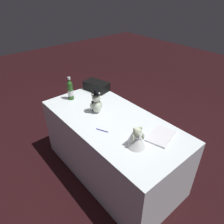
{
  "coord_description": "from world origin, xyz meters",
  "views": [
    {
      "loc": [
        -1.45,
        1.23,
        2.12
      ],
      "look_at": [
        0.0,
        0.0,
        0.9
      ],
      "focal_mm": 33.25,
      "sensor_mm": 36.0,
      "label": 1
    }
  ],
  "objects_px": {
    "teddy_bear_bride": "(136,137)",
    "gift_case_black": "(96,86)",
    "signing_pen": "(102,130)",
    "teddy_bear_groom": "(96,103)",
    "champagne_bottle": "(70,90)",
    "guestbook": "(161,136)"
  },
  "relations": [
    {
      "from": "teddy_bear_bride",
      "to": "signing_pen",
      "type": "bearing_deg",
      "value": 16.06
    },
    {
      "from": "champagne_bottle",
      "to": "gift_case_black",
      "type": "xyz_separation_m",
      "value": [
        -0.0,
        -0.41,
        -0.07
      ]
    },
    {
      "from": "teddy_bear_groom",
      "to": "champagne_bottle",
      "type": "bearing_deg",
      "value": 7.76
    },
    {
      "from": "teddy_bear_groom",
      "to": "signing_pen",
      "type": "distance_m",
      "value": 0.39
    },
    {
      "from": "signing_pen",
      "to": "guestbook",
      "type": "relative_size",
      "value": 0.43
    },
    {
      "from": "signing_pen",
      "to": "teddy_bear_groom",
      "type": "bearing_deg",
      "value": -28.43
    },
    {
      "from": "champagne_bottle",
      "to": "teddy_bear_groom",
      "type": "bearing_deg",
      "value": -172.24
    },
    {
      "from": "teddy_bear_bride",
      "to": "gift_case_black",
      "type": "xyz_separation_m",
      "value": [
        1.17,
        -0.41,
        -0.03
      ]
    },
    {
      "from": "champagne_bottle",
      "to": "guestbook",
      "type": "bearing_deg",
      "value": -167.37
    },
    {
      "from": "teddy_bear_groom",
      "to": "signing_pen",
      "type": "bearing_deg",
      "value": 151.57
    },
    {
      "from": "champagne_bottle",
      "to": "gift_case_black",
      "type": "height_order",
      "value": "champagne_bottle"
    },
    {
      "from": "teddy_bear_groom",
      "to": "signing_pen",
      "type": "xyz_separation_m",
      "value": [
        -0.32,
        0.17,
        -0.12
      ]
    },
    {
      "from": "signing_pen",
      "to": "gift_case_black",
      "type": "height_order",
      "value": "gift_case_black"
    },
    {
      "from": "teddy_bear_groom",
      "to": "champagne_bottle",
      "type": "xyz_separation_m",
      "value": [
        0.47,
        0.06,
        0.0
      ]
    },
    {
      "from": "teddy_bear_bride",
      "to": "gift_case_black",
      "type": "height_order",
      "value": "teddy_bear_bride"
    },
    {
      "from": "teddy_bear_groom",
      "to": "champagne_bottle",
      "type": "distance_m",
      "value": 0.47
    },
    {
      "from": "gift_case_black",
      "to": "guestbook",
      "type": "relative_size",
      "value": 1.22
    },
    {
      "from": "signing_pen",
      "to": "champagne_bottle",
      "type": "bearing_deg",
      "value": -7.96
    },
    {
      "from": "teddy_bear_bride",
      "to": "champagne_bottle",
      "type": "bearing_deg",
      "value": -0.03
    },
    {
      "from": "gift_case_black",
      "to": "teddy_bear_bride",
      "type": "bearing_deg",
      "value": 160.68
    },
    {
      "from": "teddy_bear_groom",
      "to": "teddy_bear_bride",
      "type": "xyz_separation_m",
      "value": [
        -0.71,
        0.06,
        -0.03
      ]
    },
    {
      "from": "teddy_bear_groom",
      "to": "guestbook",
      "type": "bearing_deg",
      "value": -164.53
    }
  ]
}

